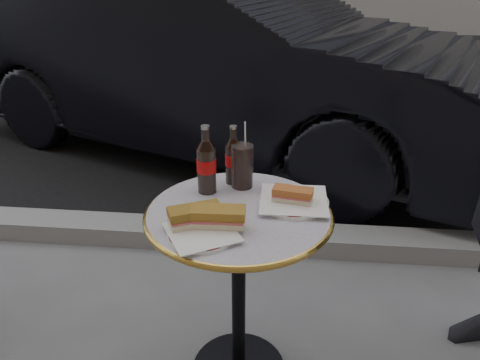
# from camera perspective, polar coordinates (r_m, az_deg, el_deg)

# --- Properties ---
(asphalt_road) EXTENTS (40.00, 8.00, 0.00)m
(asphalt_road) POSITION_cam_1_polar(r_m,az_deg,el_deg) (6.50, 4.48, 12.46)
(asphalt_road) COLOR black
(asphalt_road) RESTS_ON ground
(curb) EXTENTS (40.00, 0.20, 0.12)m
(curb) POSITION_cam_1_polar(r_m,az_deg,el_deg) (2.66, 1.85, -7.05)
(curb) COLOR gray
(curb) RESTS_ON ground
(bistro_table) EXTENTS (0.62, 0.62, 0.73)m
(bistro_table) POSITION_cam_1_polar(r_m,az_deg,el_deg) (1.75, -0.17, -14.27)
(bistro_table) COLOR #BAB2C4
(bistro_table) RESTS_ON ground
(plate_left) EXTENTS (0.26, 0.26, 0.01)m
(plate_left) POSITION_cam_1_polar(r_m,az_deg,el_deg) (1.41, -4.68, -6.61)
(plate_left) COLOR white
(plate_left) RESTS_ON bistro_table
(plate_right) EXTENTS (0.27, 0.27, 0.01)m
(plate_right) POSITION_cam_1_polar(r_m,az_deg,el_deg) (1.59, 6.55, -2.66)
(plate_right) COLOR white
(plate_right) RESTS_ON bistro_table
(sandwich_left_a) EXTENTS (0.18, 0.14, 0.06)m
(sandwich_left_a) POSITION_cam_1_polar(r_m,az_deg,el_deg) (1.43, -5.49, -4.43)
(sandwich_left_a) COLOR olive
(sandwich_left_a) RESTS_ON plate_left
(sandwich_left_b) EXTENTS (0.17, 0.08, 0.06)m
(sandwich_left_b) POSITION_cam_1_polar(r_m,az_deg,el_deg) (1.42, -2.70, -4.62)
(sandwich_left_b) COLOR olive
(sandwich_left_b) RESTS_ON plate_left
(sandwich_right) EXTENTS (0.14, 0.08, 0.05)m
(sandwich_right) POSITION_cam_1_polar(r_m,az_deg,el_deg) (1.56, 6.43, -1.90)
(sandwich_right) COLOR #B4602D
(sandwich_right) RESTS_ON plate_right
(cola_bottle_left) EXTENTS (0.07, 0.07, 0.25)m
(cola_bottle_left) POSITION_cam_1_polar(r_m,az_deg,el_deg) (1.61, -4.14, 2.51)
(cola_bottle_left) COLOR black
(cola_bottle_left) RESTS_ON bistro_table
(cola_bottle_right) EXTENTS (0.06, 0.06, 0.22)m
(cola_bottle_right) POSITION_cam_1_polar(r_m,az_deg,el_deg) (1.68, -0.80, 3.10)
(cola_bottle_right) COLOR black
(cola_bottle_right) RESTS_ON bistro_table
(cola_glass) EXTENTS (0.10, 0.10, 0.16)m
(cola_glass) POSITION_cam_1_polar(r_m,az_deg,el_deg) (1.66, 0.27, 1.74)
(cola_glass) COLOR black
(cola_glass) RESTS_ON bistro_table
(parked_car) EXTENTS (3.13, 4.73, 1.47)m
(parked_car) POSITION_cam_1_polar(r_m,az_deg,el_deg) (3.81, -3.06, 14.29)
(parked_car) COLOR black
(parked_car) RESTS_ON ground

